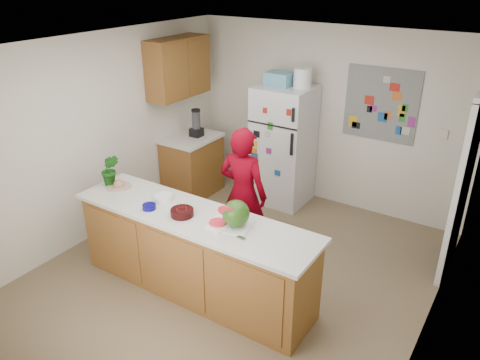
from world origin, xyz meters
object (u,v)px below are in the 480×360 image
Objects in this scene: refrigerator at (283,146)px; person at (243,194)px; cherry_bowl at (182,212)px; watermelon at (236,213)px.

refrigerator is 1.56m from person.
cherry_bowl is (0.17, -2.45, 0.11)m from refrigerator.
person is 0.94m from cherry_bowl.
person is at bearing 118.33° from watermelon.
person reaches higher than watermelon.
refrigerator is at bearing 107.56° from watermelon.
person is 6.16× the size of watermelon.
person is (0.30, -1.53, -0.05)m from refrigerator.
refrigerator is 2.46m from cherry_bowl.
person is 6.96× the size of cherry_bowl.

